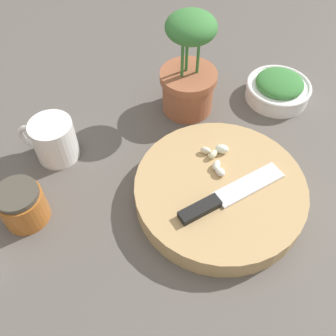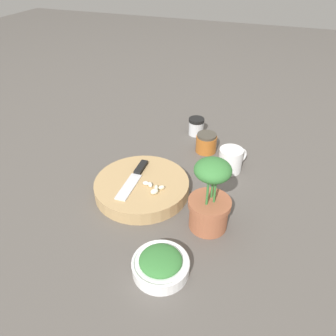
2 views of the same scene
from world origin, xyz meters
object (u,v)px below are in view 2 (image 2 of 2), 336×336
Objects in this scene: coffee_mug at (231,160)px; potted_herb at (210,201)px; chef_knife at (135,177)px; spice_jar at (196,126)px; garlic_cloves at (153,187)px; cutting_board at (142,187)px; herb_bowl at (161,264)px; honey_jar at (206,143)px.

coffee_mug is 0.29m from potted_herb.
chef_knife is 2.88× the size of spice_jar.
spice_jar is (-0.44, 0.01, -0.01)m from garlic_cloves.
cutting_board is 0.06m from garlic_cloves.
cutting_board is 0.04m from chef_knife.
potted_herb reaches higher than herb_bowl.
honey_jar is at bearing -176.24° from herb_bowl.
garlic_cloves reaches higher than cutting_board.
chef_knife is at bearing -107.73° from cutting_board.
honey_jar is (-0.33, 0.08, -0.01)m from garlic_cloves.
herb_bowl is at bearing 32.16° from cutting_board.
coffee_mug is (0.20, 0.18, 0.01)m from spice_jar.
garlic_cloves is 0.26m from herb_bowl.
chef_knife and herb_bowl have the same top height.
cutting_board is 0.42m from spice_jar.
garlic_cloves is 0.44m from spice_jar.
chef_knife is at bearing -144.72° from herb_bowl.
herb_bowl is 0.68m from spice_jar.
cutting_board is at bearing -115.43° from garlic_cloves.
garlic_cloves is 0.34m from honey_jar.
herb_bowl is at bearing -19.59° from potted_herb.
herb_bowl is at bearing 3.76° from honey_jar.
garlic_cloves is at bearing -0.85° from spice_jar.
coffee_mug is at bearing 142.09° from garlic_cloves.
coffee_mug is (-0.21, 0.26, -0.01)m from chef_knife.
cutting_board is at bearing -107.13° from potted_herb.
garlic_cloves is 1.01× the size of spice_jar.
cutting_board is 1.47× the size of chef_knife.
coffee_mug is 0.14m from honey_jar.
herb_bowl is 0.21m from potted_herb.
garlic_cloves reaches higher than chef_knife.
herb_bowl is (0.27, 0.19, -0.02)m from chef_knife.
chef_knife is (-0.01, -0.03, 0.03)m from cutting_board.
chef_knife is 2.03× the size of coffee_mug.
herb_bowl is 0.64× the size of potted_herb.
garlic_cloves is 0.30m from coffee_mug.
honey_jar is 0.39m from potted_herb.
garlic_cloves is 0.19m from potted_herb.
potted_herb is (0.05, 0.18, 0.04)m from garlic_cloves.
spice_jar is 0.90× the size of honey_jar.
honey_jar is at bearing 157.63° from cutting_board.
garlic_cloves reaches higher than herb_bowl.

